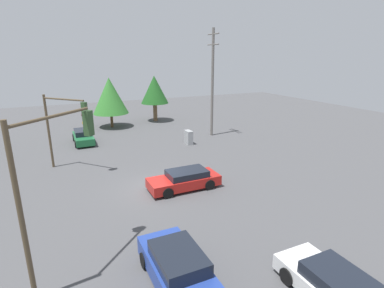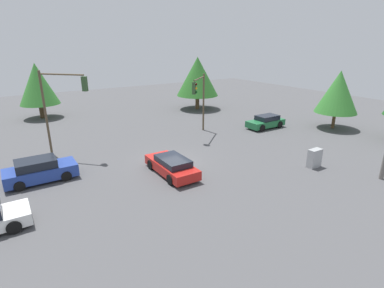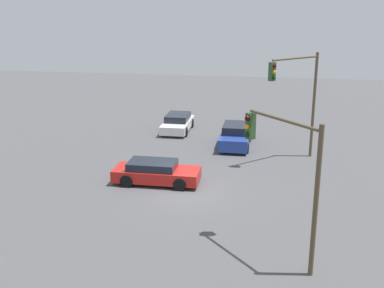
{
  "view_description": "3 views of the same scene",
  "coord_description": "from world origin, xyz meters",
  "px_view_note": "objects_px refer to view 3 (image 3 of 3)",
  "views": [
    {
      "loc": [
        -17.41,
        5.54,
        8.43
      ],
      "look_at": [
        -0.44,
        -2.43,
        2.84
      ],
      "focal_mm": 28.0,
      "sensor_mm": 36.0,
      "label": 1
    },
    {
      "loc": [
        -9.85,
        -18.19,
        8.57
      ],
      "look_at": [
        0.28,
        -2.47,
        2.17
      ],
      "focal_mm": 28.0,
      "sensor_mm": 36.0,
      "label": 2
    },
    {
      "loc": [
        23.03,
        4.38,
        9.58
      ],
      "look_at": [
        -0.42,
        0.39,
        2.46
      ],
      "focal_mm": 45.0,
      "sensor_mm": 36.0,
      "label": 3
    }
  ],
  "objects_px": {
    "sedan_white": "(177,123)",
    "traffic_signal_main": "(298,89)",
    "sedan_blue": "(235,136)",
    "sedan_red": "(156,172)",
    "traffic_signal_cross": "(286,161)"
  },
  "relations": [
    {
      "from": "traffic_signal_main",
      "to": "traffic_signal_cross",
      "type": "distance_m",
      "value": 12.1
    },
    {
      "from": "sedan_blue",
      "to": "traffic_signal_main",
      "type": "xyz_separation_m",
      "value": [
        2.43,
        3.88,
        3.78
      ]
    },
    {
      "from": "sedan_white",
      "to": "traffic_signal_main",
      "type": "distance_m",
      "value": 10.96
    },
    {
      "from": "traffic_signal_main",
      "to": "traffic_signal_cross",
      "type": "bearing_deg",
      "value": 41.62
    },
    {
      "from": "sedan_white",
      "to": "traffic_signal_cross",
      "type": "distance_m",
      "value": 19.57
    },
    {
      "from": "traffic_signal_cross",
      "to": "sedan_red",
      "type": "bearing_deg",
      "value": 2.28
    },
    {
      "from": "traffic_signal_main",
      "to": "sedan_blue",
      "type": "bearing_deg",
      "value": -76.02
    },
    {
      "from": "sedan_red",
      "to": "sedan_blue",
      "type": "height_order",
      "value": "sedan_blue"
    },
    {
      "from": "sedan_white",
      "to": "sedan_blue",
      "type": "bearing_deg",
      "value": 145.27
    },
    {
      "from": "sedan_white",
      "to": "traffic_signal_main",
      "type": "relative_size",
      "value": 0.65
    },
    {
      "from": "sedan_blue",
      "to": "traffic_signal_main",
      "type": "height_order",
      "value": "traffic_signal_main"
    },
    {
      "from": "sedan_white",
      "to": "sedan_blue",
      "type": "height_order",
      "value": "sedan_blue"
    },
    {
      "from": "sedan_white",
      "to": "traffic_signal_cross",
      "type": "relative_size",
      "value": 0.76
    },
    {
      "from": "sedan_red",
      "to": "traffic_signal_main",
      "type": "height_order",
      "value": "traffic_signal_main"
    },
    {
      "from": "sedan_red",
      "to": "traffic_signal_cross",
      "type": "distance_m",
      "value": 10.08
    }
  ]
}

